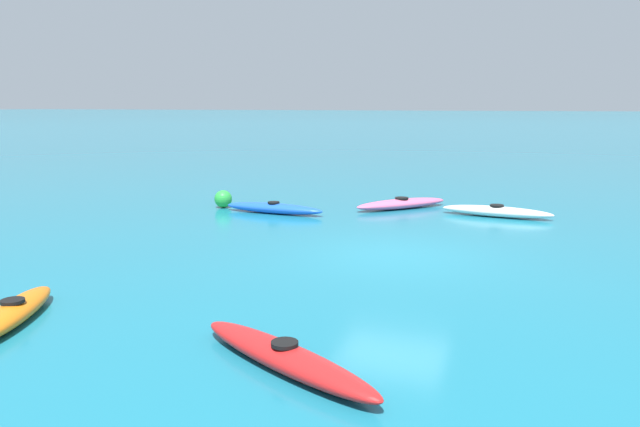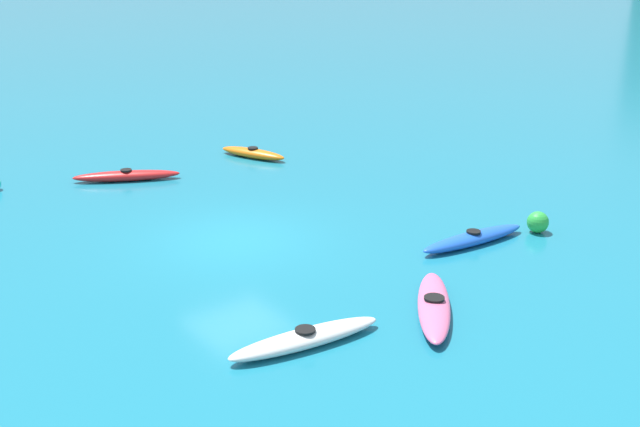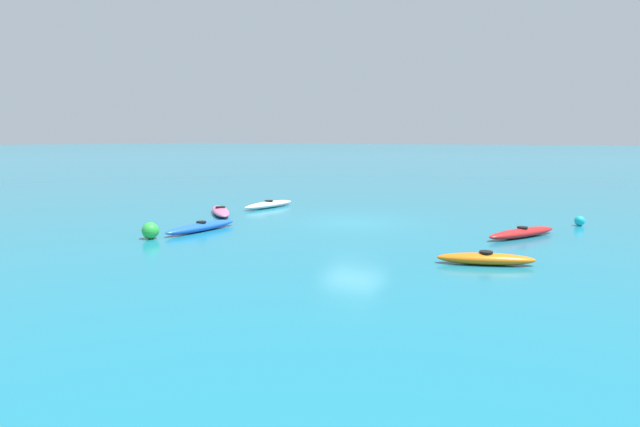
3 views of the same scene
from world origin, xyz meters
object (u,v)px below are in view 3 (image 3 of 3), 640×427
kayak_white (269,204)px  kayak_blue (201,227)px  kayak_pink (221,211)px  kayak_red (522,233)px  kayak_orange (486,259)px  buoy_green (150,231)px  buoy_cyan (580,221)px

kayak_white → kayak_blue: bearing=104.3°
kayak_pink → kayak_red: same height
kayak_orange → kayak_white: bearing=-28.8°
kayak_pink → buoy_green: (-1.74, 5.59, 0.13)m
kayak_orange → buoy_green: 10.94m
kayak_blue → kayak_pink: (2.20, -3.59, 0.00)m
kayak_blue → kayak_red: size_ratio=1.04×
kayak_orange → buoy_cyan: 8.51m
kayak_orange → buoy_cyan: buoy_cyan is taller
buoy_green → buoy_cyan: bearing=-140.4°
kayak_white → buoy_cyan: (-13.75, -1.75, 0.03)m
kayak_blue → kayak_pink: same height
buoy_cyan → buoy_green: size_ratio=0.68×
kayak_white → kayak_red: (-12.19, 1.91, -0.00)m
buoy_cyan → kayak_orange: bearing=78.0°
kayak_orange → buoy_green: buoy_green is taller
kayak_white → buoy_green: 8.71m
kayak_red → buoy_green: (10.95, 6.71, 0.13)m
kayak_pink → kayak_red: 12.74m
kayak_red → buoy_green: 12.84m
kayak_white → kayak_pink: same height
kayak_white → kayak_red: bearing=171.1°
kayak_orange → kayak_red: 4.68m
kayak_blue → kayak_pink: size_ratio=1.14×
kayak_red → buoy_green: size_ratio=5.59×
kayak_pink → kayak_orange: bearing=164.1°
kayak_blue → kayak_red: (-10.50, -4.71, -0.00)m
kayak_pink → kayak_orange: 12.99m
kayak_white → buoy_green: buoy_green is taller
kayak_blue → buoy_cyan: size_ratio=8.58×
kayak_red → buoy_cyan: size_ratio=8.25×
kayak_red → buoy_green: bearing=31.5°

